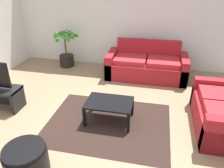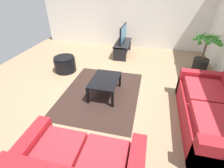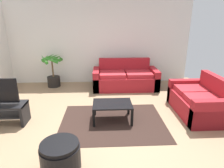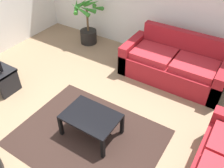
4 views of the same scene
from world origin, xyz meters
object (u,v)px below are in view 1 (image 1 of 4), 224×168
Objects in this scene: couch_main at (146,66)px; potted_palm at (66,50)px; coffee_table at (109,104)px; ottoman at (26,160)px.

potted_palm is (-2.31, 0.27, 0.17)m from couch_main.
potted_palm is at bearing 127.59° from coffee_table.
couch_main is 2.33m from potted_palm.
coffee_table is at bearing -52.41° from potted_palm.
potted_palm is (-1.79, 2.33, 0.13)m from coffee_table.
couch_main is 3.43× the size of ottoman.
coffee_table is 1.63m from ottoman.
couch_main is 3.70m from ottoman.
potted_palm is at bearing 173.31° from couch_main.
ottoman reaches higher than coffee_table.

